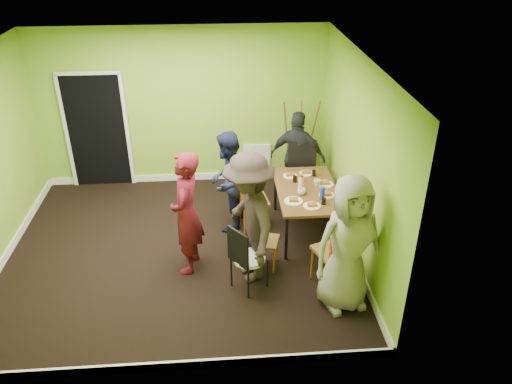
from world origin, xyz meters
TOP-DOWN VIEW (x-y plane):
  - ground at (0.00, 0.00)m, footprint 5.00×5.00m
  - room_walls at (-0.02, 0.04)m, footprint 5.04×4.54m
  - dining_table at (1.90, 0.35)m, footprint 0.90×1.50m
  - chair_left_far at (1.03, 0.52)m, footprint 0.50×0.49m
  - chair_left_near at (1.13, -0.43)m, footprint 0.44×0.44m
  - chair_back_end at (1.96, 1.22)m, footprint 0.52×0.59m
  - chair_front_end at (2.08, -0.99)m, footprint 0.58×0.59m
  - chair_bentwood at (0.90, -0.95)m, footprint 0.52×0.52m
  - easel at (2.03, 1.93)m, footprint 0.65×0.61m
  - plate_near_left at (1.71, 0.79)m, footprint 0.23×0.23m
  - plate_near_right at (1.65, 0.00)m, footprint 0.27×0.27m
  - plate_far_back at (1.98, 0.86)m, footprint 0.22×0.22m
  - plate_far_front at (1.89, -0.15)m, footprint 0.25×0.25m
  - plate_wall_back at (2.20, 0.48)m, footprint 0.25×0.25m
  - plate_wall_front at (2.16, 0.14)m, footprint 0.23×0.23m
  - thermos at (1.80, 0.35)m, footprint 0.07×0.07m
  - blue_bottle at (2.07, 0.04)m, footprint 0.07×0.07m
  - orange_bottle at (1.90, 0.58)m, footprint 0.04×0.04m
  - glass_mid at (1.75, 0.59)m, footprint 0.06×0.06m
  - glass_back at (2.08, 0.77)m, footprint 0.06×0.06m
  - glass_front at (2.06, -0.11)m, footprint 0.06×0.06m
  - cup_a at (1.80, 0.20)m, footprint 0.12×0.12m
  - cup_b at (2.07, 0.45)m, footprint 0.10×0.10m
  - person_standing at (0.16, -0.41)m, footprint 0.51×0.69m
  - person_left_far at (0.73, 0.60)m, footprint 0.81×0.92m
  - person_left_near at (0.97, -0.67)m, footprint 0.94×1.31m
  - person_back_end at (1.92, 1.37)m, footprint 1.01×0.70m
  - person_front_end at (2.12, -1.32)m, footprint 0.98×0.75m

SIDE VIEW (x-z plane):
  - ground at x=0.00m, z-range 0.00..0.00m
  - chair_left_near at x=1.13m, z-range 0.05..0.93m
  - chair_bentwood at x=0.90m, z-range 0.05..1.01m
  - chair_left_far at x=1.03m, z-range 0.06..1.11m
  - chair_front_end at x=2.08m, z-range 0.07..1.16m
  - dining_table at x=1.90m, z-range 0.32..1.07m
  - plate_near_left at x=1.71m, z-range 0.75..0.76m
  - plate_near_right at x=1.65m, z-range 0.75..0.76m
  - plate_far_back at x=1.98m, z-range 0.75..0.76m
  - plate_far_front at x=1.89m, z-range 0.75..0.76m
  - plate_wall_back at x=2.20m, z-range 0.75..0.76m
  - plate_wall_front at x=2.16m, z-range 0.75..0.76m
  - orange_bottle at x=1.90m, z-range 0.75..0.82m
  - person_left_far at x=0.73m, z-range 0.00..1.58m
  - person_back_end at x=1.92m, z-range 0.00..1.59m
  - chair_back_end at x=1.96m, z-range 0.23..1.36m
  - cup_a at x=1.80m, z-range 0.75..0.84m
  - glass_front at x=2.06m, z-range 0.75..0.85m
  - cup_b at x=2.07m, z-range 0.75..0.85m
  - glass_back at x=2.08m, z-range 0.75..0.85m
  - easel at x=2.03m, z-range -0.01..1.61m
  - glass_mid at x=1.75m, z-range 0.75..0.85m
  - blue_bottle at x=2.07m, z-range 0.75..0.94m
  - thermos at x=1.80m, z-range 0.75..0.96m
  - person_standing at x=0.16m, z-range 0.00..1.75m
  - person_front_end at x=2.12m, z-range 0.00..1.80m
  - person_left_near at x=0.97m, z-range 0.00..1.83m
  - room_walls at x=-0.02m, z-range -0.42..2.40m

